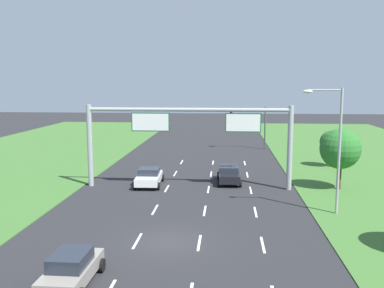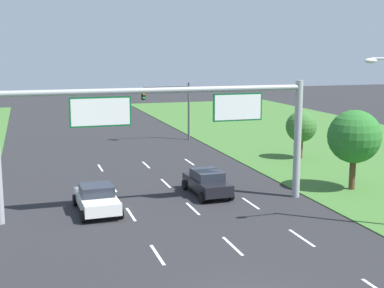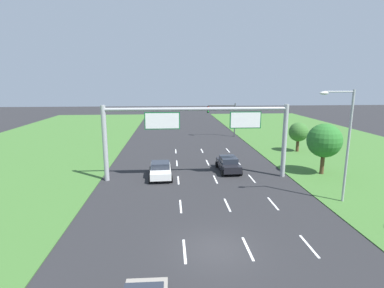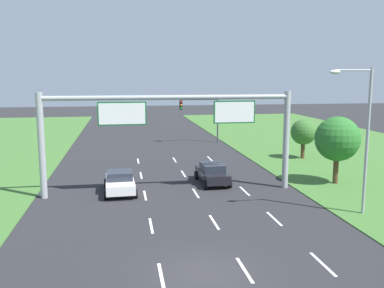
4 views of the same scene
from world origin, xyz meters
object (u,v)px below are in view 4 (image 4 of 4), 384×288
(car_lead_silver, at_px, (212,173))
(roadside_tree_mid, at_px, (337,139))
(street_lamp, at_px, (362,129))
(sign_gantry, at_px, (171,123))
(roadside_tree_far, at_px, (303,132))
(traffic_light_mast, at_px, (202,111))
(car_mid_lane, at_px, (120,182))

(car_lead_silver, height_order, roadside_tree_mid, roadside_tree_mid)
(street_lamp, bearing_deg, sign_gantry, 147.32)
(roadside_tree_mid, xyz_separation_m, roadside_tree_far, (1.65, 9.68, -0.79))
(sign_gantry, bearing_deg, roadside_tree_mid, 1.68)
(car_lead_silver, bearing_deg, traffic_light_mast, 79.85)
(traffic_light_mast, xyz_separation_m, street_lamp, (3.93, -28.17, 1.21))
(sign_gantry, bearing_deg, car_lead_silver, 31.61)
(street_lamp, distance_m, roadside_tree_mid, 7.44)
(traffic_light_mast, distance_m, roadside_tree_far, 14.05)
(car_mid_lane, height_order, roadside_tree_mid, roadside_tree_mid)
(car_mid_lane, bearing_deg, roadside_tree_far, 26.27)
(sign_gantry, height_order, roadside_tree_mid, sign_gantry)
(traffic_light_mast, bearing_deg, roadside_tree_mid, -73.79)
(traffic_light_mast, relative_size, roadside_tree_mid, 1.10)
(sign_gantry, height_order, traffic_light_mast, sign_gantry)
(car_lead_silver, relative_size, sign_gantry, 0.25)
(sign_gantry, relative_size, street_lamp, 2.03)
(street_lamp, relative_size, roadside_tree_far, 2.19)
(car_mid_lane, relative_size, traffic_light_mast, 0.79)
(sign_gantry, bearing_deg, roadside_tree_far, 35.52)
(car_lead_silver, height_order, street_lamp, street_lamp)
(roadside_tree_mid, relative_size, roadside_tree_far, 1.31)
(sign_gantry, xyz_separation_m, roadside_tree_mid, (12.43, 0.36, -1.48))
(car_mid_lane, bearing_deg, street_lamp, -29.36)
(car_mid_lane, bearing_deg, roadside_tree_mid, -2.74)
(roadside_tree_far, bearing_deg, street_lamp, -103.25)
(traffic_light_mast, distance_m, street_lamp, 28.47)
(sign_gantry, height_order, roadside_tree_far, sign_gantry)
(roadside_tree_mid, height_order, roadside_tree_far, roadside_tree_mid)
(traffic_light_mast, bearing_deg, sign_gantry, -106.08)
(car_lead_silver, xyz_separation_m, roadside_tree_mid, (9.08, -1.69, 2.62))
(roadside_tree_far, bearing_deg, traffic_light_mast, 124.03)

